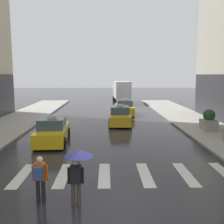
{
  "coord_description": "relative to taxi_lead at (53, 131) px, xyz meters",
  "views": [
    {
      "loc": [
        0.08,
        -7.77,
        4.35
      ],
      "look_at": [
        0.46,
        8.0,
        2.06
      ],
      "focal_mm": 41.16,
      "sensor_mm": 36.0,
      "label": 1
    }
  ],
  "objects": [
    {
      "name": "crosswalk_markings",
      "position": [
        3.38,
        -5.59,
        -0.72
      ],
      "size": [
        11.3,
        2.8,
        0.01
      ],
      "color": "silver",
      "rests_on": "ground"
    },
    {
      "name": "taxi_second",
      "position": [
        4.69,
        6.09,
        0.0
      ],
      "size": [
        2.03,
        4.59,
        1.8
      ],
      "color": "gold",
      "rests_on": "ground"
    },
    {
      "name": "taxi_third",
      "position": [
        5.48,
        11.71,
        0.0
      ],
      "size": [
        2.02,
        4.58,
        1.8
      ],
      "color": "yellow",
      "rests_on": "ground"
    },
    {
      "name": "ground_plane",
      "position": [
        3.38,
        -8.59,
        -0.72
      ],
      "size": [
        160.0,
        160.0,
        0.0
      ],
      "primitive_type": "plane",
      "color": "#26262B"
    },
    {
      "name": "pedestrian_with_umbrella",
      "position": [
        2.53,
        -8.29,
        0.79
      ],
      "size": [
        0.96,
        0.96,
        1.94
      ],
      "color": "#473D33",
      "rests_on": "ground"
    },
    {
      "name": "box_truck",
      "position": [
        5.89,
        23.33,
        1.13
      ],
      "size": [
        2.53,
        7.62,
        3.35
      ],
      "color": "#2D2D2D",
      "rests_on": "ground"
    },
    {
      "name": "pedestrian_with_backpack",
      "position": [
        1.22,
        -8.06,
        0.25
      ],
      "size": [
        0.55,
        0.43,
        1.65
      ],
      "color": "black",
      "rests_on": "ground"
    },
    {
      "name": "planter_mid_block",
      "position": [
        11.37,
        2.84,
        0.15
      ],
      "size": [
        1.1,
        1.1,
        1.6
      ],
      "color": "#A8A399",
      "rests_on": "curb_right"
    },
    {
      "name": "taxi_lead",
      "position": [
        0.0,
        0.0,
        0.0
      ],
      "size": [
        2.1,
        4.62,
        1.8
      ],
      "color": "yellow",
      "rests_on": "ground"
    }
  ]
}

